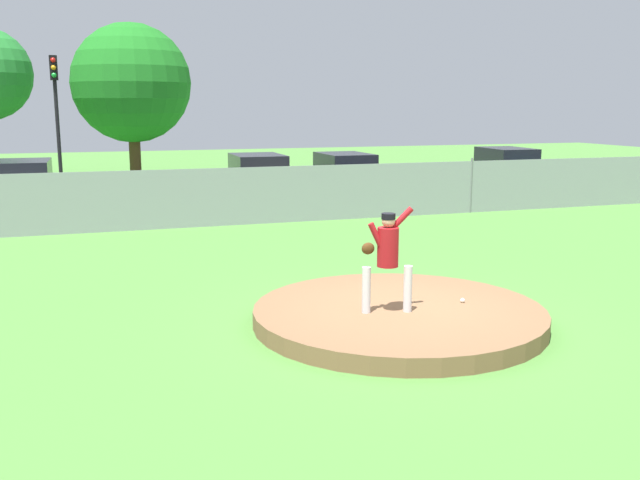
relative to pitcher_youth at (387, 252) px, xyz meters
name	(u,v)px	position (x,y,z in m)	size (l,w,h in m)	color
ground_plane	(291,251)	(0.30, 6.18, -1.20)	(80.00, 80.00, 0.00)	#4C8438
asphalt_strip	(223,204)	(0.30, 14.68, -1.20)	(44.00, 7.00, 0.01)	#2B2B2D
pitchers_mound	(398,315)	(0.30, 0.18, -1.07)	(4.55, 4.55, 0.27)	brown
pitcher_youth	(387,252)	(0.00, 0.00, 0.00)	(0.80, 0.32, 1.62)	silver
baseball	(463,300)	(1.37, 0.09, -0.90)	(0.07, 0.07, 0.07)	white
chainlink_fence	(252,196)	(0.30, 10.18, -0.37)	(35.86, 0.07, 1.75)	gray
parked_car_silver	(22,189)	(-6.11, 14.31, -0.39)	(1.99, 4.40, 1.70)	#B7BABF
parked_car_champagne	(258,180)	(1.49, 14.40, -0.38)	(1.95, 4.41, 1.72)	tan
parked_car_teal	(506,171)	(11.78, 14.85, -0.38)	(2.08, 4.61, 1.73)	#146066
parked_car_navy	(345,176)	(5.00, 15.13, -0.41)	(1.91, 4.47, 1.64)	#161E4C
traffic_cone_orange	(474,196)	(8.78, 12.15, -0.94)	(0.40, 0.40, 0.55)	orange
traffic_light_near	(56,101)	(-5.08, 19.13, 2.34)	(0.28, 0.46, 5.21)	black
tree_tall_centre	(132,83)	(-2.01, 23.35, 3.16)	(5.22, 5.22, 6.98)	#4C331E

